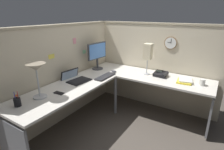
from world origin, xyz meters
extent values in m
plane|color=#4C443D|center=(0.00, 0.00, 0.00)|extent=(6.80, 6.80, 0.00)
cube|color=beige|center=(-0.36, 0.87, 0.78)|extent=(2.57, 0.10, 1.55)
cube|color=tan|center=(-0.36, 0.87, 1.56)|extent=(2.57, 0.12, 0.03)
cube|color=beige|center=(0.87, -0.27, 0.78)|extent=(0.10, 2.37, 1.55)
cube|color=tan|center=(0.87, -0.27, 1.56)|extent=(0.12, 2.37, 0.03)
cube|color=beige|center=(-0.38, 0.47, 0.71)|extent=(2.35, 0.66, 0.03)
cube|color=beige|center=(0.47, -0.60, 0.71)|extent=(0.66, 1.49, 0.03)
cylinder|color=slate|center=(0.16, 0.16, 0.35)|extent=(0.05, 0.05, 0.70)
cube|color=slate|center=(-1.53, 0.47, 0.35)|extent=(0.03, 0.58, 0.60)
cube|color=slate|center=(0.47, -1.33, 0.35)|extent=(0.58, 0.03, 0.60)
cylinder|color=#38383D|center=(0.29, 0.64, 0.74)|extent=(0.20, 0.20, 0.02)
cylinder|color=#38383D|center=(0.29, 0.64, 0.84)|extent=(0.04, 0.04, 0.20)
cube|color=#38383D|center=(0.29, 0.64, 1.08)|extent=(0.46, 0.08, 0.30)
cube|color=#4C84D8|center=(0.29, 0.62, 1.08)|extent=(0.42, 0.05, 0.26)
cube|color=black|center=(-0.38, 0.50, 0.74)|extent=(0.36, 0.27, 0.02)
cube|color=black|center=(-0.38, 0.50, 0.75)|extent=(0.31, 0.21, 0.00)
cube|color=black|center=(-0.36, 0.72, 0.77)|extent=(0.34, 0.10, 0.22)
cube|color=#99B2D1|center=(-0.36, 0.72, 0.77)|extent=(0.31, 0.08, 0.18)
cube|color=#232326|center=(-0.01, 0.26, 0.74)|extent=(0.43, 0.14, 0.02)
ellipsoid|color=#38383D|center=(0.30, 0.28, 0.75)|extent=(0.06, 0.10, 0.03)
cylinder|color=#B7BABF|center=(-1.07, 0.54, 0.74)|extent=(0.17, 0.17, 0.02)
cylinder|color=#B7BABF|center=(-1.07, 0.54, 0.93)|extent=(0.02, 0.02, 0.38)
cone|color=gray|center=(-1.07, 0.54, 1.13)|extent=(0.24, 0.24, 0.09)
cylinder|color=black|center=(-1.35, 0.56, 0.78)|extent=(0.08, 0.08, 0.10)
cylinder|color=#1E1EB2|center=(-1.36, 0.57, 0.84)|extent=(0.01, 0.01, 0.13)
cylinder|color=#B21E1E|center=(-1.33, 0.56, 0.84)|extent=(0.01, 0.01, 0.13)
cylinder|color=#D8591E|center=(-1.34, 0.58, 0.85)|extent=(0.03, 0.03, 0.01)
cube|color=black|center=(-0.86, 0.43, 0.73)|extent=(0.08, 0.15, 0.01)
cube|color=black|center=(0.52, -0.50, 0.77)|extent=(0.21, 0.22, 0.10)
cube|color=#8CA58C|center=(0.52, -0.47, 0.80)|extent=(0.02, 0.09, 0.04)
cube|color=black|center=(0.51, -0.59, 0.79)|extent=(0.19, 0.06, 0.04)
cube|color=yellow|center=(0.47, -0.90, 0.74)|extent=(0.30, 0.23, 0.02)
cube|color=silver|center=(0.49, -0.91, 0.76)|extent=(0.30, 0.24, 0.02)
cylinder|color=#B7BABF|center=(0.51, -0.26, 0.74)|extent=(0.11, 0.11, 0.01)
cylinder|color=#B7BABF|center=(0.51, -0.26, 0.87)|extent=(0.02, 0.02, 0.27)
cube|color=beige|center=(0.51, -0.26, 1.13)|extent=(0.13, 0.13, 0.26)
cylinder|color=silver|center=(0.45, -1.15, 0.78)|extent=(0.08, 0.08, 0.10)
cylinder|color=olive|center=(0.82, -0.54, 1.25)|extent=(0.03, 0.22, 0.22)
cylinder|color=white|center=(0.80, -0.54, 1.25)|extent=(0.00, 0.19, 0.19)
cube|color=black|center=(0.80, -0.52, 1.26)|extent=(0.00, 0.06, 0.01)
cube|color=black|center=(0.80, -0.55, 1.29)|extent=(0.00, 0.01, 0.08)
cube|color=#8CCC99|center=(0.14, 0.82, 1.07)|extent=(0.08, 0.00, 0.06)
cube|color=#EAD84C|center=(-0.60, 0.82, 1.13)|extent=(0.11, 0.00, 0.07)
cube|color=pink|center=(-0.09, 0.82, 1.30)|extent=(0.07, 0.00, 0.10)
camera|label=1|loc=(-2.33, -1.32, 1.75)|focal=28.86mm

